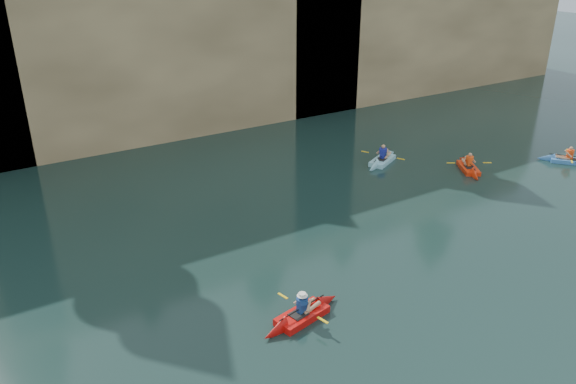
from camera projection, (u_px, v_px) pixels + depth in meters
ground at (431, 354)px, 15.96m from camera, size 160.00×160.00×0.00m
cliff at (111, 20)px, 36.82m from camera, size 70.00×16.00×12.00m
cliff_slab_center at (182, 37)px, 32.15m from camera, size 24.00×2.40×11.40m
cliff_slab_east at (434, 26)px, 42.04m from camera, size 26.00×2.40×9.84m
sea_cave_center at (89, 125)px, 30.46m from camera, size 3.50×1.00×3.20m
sea_cave_east at (304, 82)px, 36.88m from camera, size 5.00×1.00×4.50m
main_kayaker at (302, 315)px, 17.38m from camera, size 3.22×2.12×1.16m
kayaker_red_far at (468, 167)px, 28.71m from camera, size 2.21×3.05×1.15m
kayaker_ltblue_mid at (382, 160)px, 29.65m from camera, size 3.26×2.23×1.25m
kayaker_blue_east at (569, 160)px, 29.67m from camera, size 2.54×2.82×1.11m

